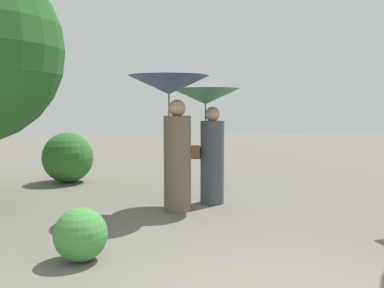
% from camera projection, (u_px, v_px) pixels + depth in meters
% --- Properties ---
extents(person_left, '(1.22, 1.22, 2.07)m').
position_uv_depth(person_left, '(172.00, 115.00, 6.36)').
color(person_left, '#6B5B4C').
rests_on(person_left, ground).
extents(person_right, '(1.12, 1.12, 1.89)m').
position_uv_depth(person_right, '(208.00, 123.00, 6.87)').
color(person_right, '#474C56').
rests_on(person_right, ground).
extents(bush_path_left, '(0.56, 0.56, 0.56)m').
position_uv_depth(bush_path_left, '(81.00, 235.00, 4.36)').
color(bush_path_left, '#428C3D').
rests_on(bush_path_left, ground).
extents(bush_path_right, '(1.06, 1.06, 1.06)m').
position_uv_depth(bush_path_right, '(68.00, 157.00, 8.85)').
color(bush_path_right, '#2D6B28').
rests_on(bush_path_right, ground).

